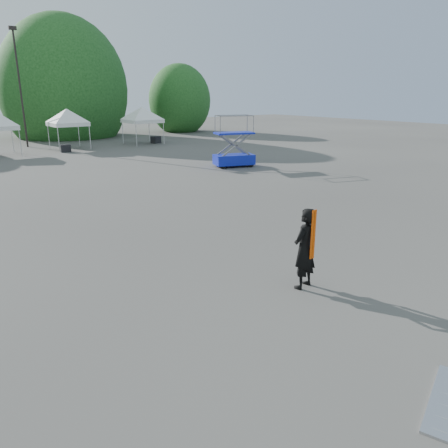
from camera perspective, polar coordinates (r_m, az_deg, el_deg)
ground at (r=12.48m, az=-0.73°, el=-5.17°), size 120.00×120.00×0.00m
light_pole_east at (r=42.44m, az=-25.17°, el=16.54°), size 0.60×0.25×9.80m
tree_mid_e at (r=50.81m, az=-20.16°, el=16.13°), size 5.12×5.12×7.79m
tree_far_e at (r=54.57m, az=-5.79°, el=15.75°), size 3.84×3.84×5.84m
tent_f at (r=39.39m, az=-19.86°, el=13.60°), size 3.94×3.94×3.88m
tent_g at (r=41.75m, az=-10.68°, el=14.42°), size 4.20×4.20×3.88m
man at (r=10.84m, az=10.49°, el=-3.18°), size 0.83×0.63×2.04m
scissor_lift at (r=28.37m, az=1.32°, el=10.76°), size 2.79×2.00×3.25m
crate_mid at (r=37.80m, az=-19.96°, el=9.27°), size 0.89×0.76×0.60m
crate_east at (r=42.36m, az=-8.89°, el=10.82°), size 0.95×0.83×0.63m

